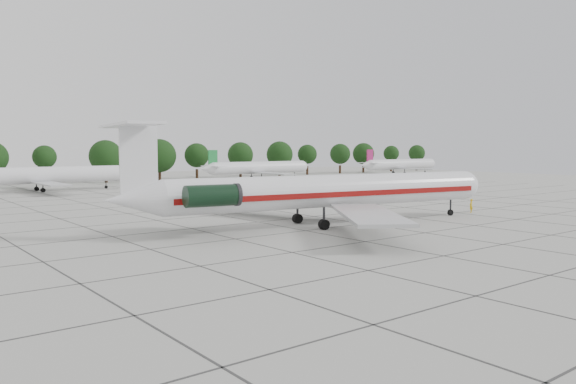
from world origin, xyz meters
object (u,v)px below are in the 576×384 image
object	(u,v)px
ground_crew	(471,206)
bg_airliner_d	(259,168)
main_airliner	(316,191)
bg_airliner_c	(44,176)
bg_airliner_e	(401,164)

from	to	relation	value
ground_crew	bg_airliner_d	world-z (taller)	bg_airliner_d
main_airliner	bg_airliner_c	world-z (taller)	main_airliner
bg_airliner_d	bg_airliner_e	bearing A→B (deg)	-4.42
bg_airliner_c	ground_crew	bearing A→B (deg)	-64.34
ground_crew	bg_airliner_e	bearing A→B (deg)	-163.00
main_airliner	bg_airliner_e	xyz separation A→B (m)	(92.31, 67.84, -0.67)
bg_airliner_c	bg_airliner_d	size ratio (longest dim) A/B	1.00
main_airliner	ground_crew	bearing A→B (deg)	2.50
bg_airliner_d	bg_airliner_c	bearing A→B (deg)	-172.31
bg_airliner_c	bg_airliner_e	distance (m)	101.86
bg_airliner_d	ground_crew	bearing A→B (deg)	-105.36
main_airliner	ground_crew	xyz separation A→B (m)	(22.87, -2.87, -2.74)
bg_airliner_c	bg_airliner_d	distance (m)	53.30
main_airliner	bg_airliner_d	distance (m)	83.71
bg_airliner_c	bg_airliner_d	world-z (taller)	same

